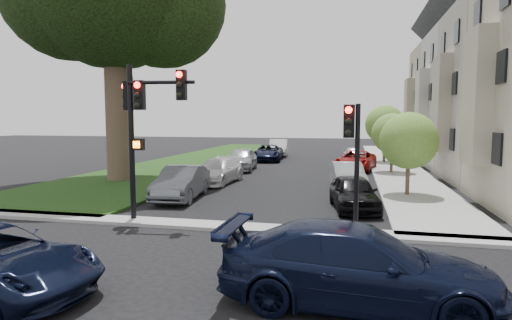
% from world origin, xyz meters
% --- Properties ---
extents(ground, '(140.00, 140.00, 0.00)m').
position_xyz_m(ground, '(0.00, 0.00, 0.00)').
color(ground, black).
rests_on(ground, ground).
extents(grass_strip, '(8.00, 44.00, 0.12)m').
position_xyz_m(grass_strip, '(-9.00, 24.00, 0.06)').
color(grass_strip, black).
rests_on(grass_strip, ground).
extents(sidewalk_right, '(3.50, 44.00, 0.12)m').
position_xyz_m(sidewalk_right, '(6.75, 24.00, 0.06)').
color(sidewalk_right, '#9E9E9E').
rests_on(sidewalk_right, ground).
extents(sidewalk_cross, '(60.00, 1.00, 0.12)m').
position_xyz_m(sidewalk_cross, '(0.00, 2.00, 0.06)').
color(sidewalk_cross, '#9E9E9E').
rests_on(sidewalk_cross, ground).
extents(house_c, '(7.70, 7.55, 15.97)m').
position_xyz_m(house_c, '(12.45, 23.00, 6.93)').
color(house_c, '#A99D93').
rests_on(house_c, ground).
extents(house_d, '(7.70, 7.55, 15.97)m').
position_xyz_m(house_d, '(12.45, 30.50, 6.93)').
color(house_d, gray).
rests_on(house_d, ground).
extents(small_tree_a, '(2.62, 2.62, 3.93)m').
position_xyz_m(small_tree_a, '(6.20, 9.36, 2.61)').
color(small_tree_a, brown).
rests_on(small_tree_a, ground).
extents(small_tree_b, '(2.66, 2.66, 3.99)m').
position_xyz_m(small_tree_b, '(6.20, 18.04, 2.65)').
color(small_tree_b, brown).
rests_on(small_tree_b, ground).
extents(small_tree_c, '(3.16, 3.16, 4.74)m').
position_xyz_m(small_tree_c, '(6.20, 25.13, 3.15)').
color(small_tree_c, brown).
rests_on(small_tree_c, ground).
extents(traffic_signal_main, '(2.68, 0.70, 5.47)m').
position_xyz_m(traffic_signal_main, '(-3.37, 2.24, 3.77)').
color(traffic_signal_main, black).
rests_on(traffic_signal_main, ground).
extents(traffic_signal_secondary, '(0.52, 0.42, 4.07)m').
position_xyz_m(traffic_signal_secondary, '(3.70, 2.19, 2.84)').
color(traffic_signal_secondary, black).
rests_on(traffic_signal_secondary, ground).
extents(car_cross_far, '(5.43, 2.32, 1.56)m').
position_xyz_m(car_cross_far, '(3.86, -3.04, 0.78)').
color(car_cross_far, black).
rests_on(car_cross_far, ground).
extents(car_parked_0, '(2.31, 4.26, 1.38)m').
position_xyz_m(car_parked_0, '(3.78, 5.93, 0.69)').
color(car_parked_0, black).
rests_on(car_parked_0, ground).
extents(car_parked_1, '(2.08, 4.37, 1.38)m').
position_xyz_m(car_parked_1, '(3.46, 10.91, 0.69)').
color(car_parked_1, '#999BA0').
rests_on(car_parked_1, ground).
extents(car_parked_2, '(3.19, 5.42, 1.42)m').
position_xyz_m(car_parked_2, '(3.90, 19.36, 0.71)').
color(car_parked_2, maroon).
rests_on(car_parked_2, ground).
extents(car_parked_3, '(1.94, 3.95, 1.30)m').
position_xyz_m(car_parked_3, '(3.69, 25.45, 0.65)').
color(car_parked_3, '#999BA0').
rests_on(car_parked_3, ground).
extents(car_parked_5, '(2.03, 4.67, 1.49)m').
position_xyz_m(car_parked_5, '(-3.79, 6.52, 0.75)').
color(car_parked_5, '#3F4247').
rests_on(car_parked_5, ground).
extents(car_parked_6, '(2.20, 4.84, 1.38)m').
position_xyz_m(car_parked_6, '(-3.71, 11.52, 0.69)').
color(car_parked_6, silver).
rests_on(car_parked_6, ground).
extents(car_parked_7, '(2.35, 4.82, 1.58)m').
position_xyz_m(car_parked_7, '(-3.95, 17.72, 0.79)').
color(car_parked_7, '#999BA0').
rests_on(car_parked_7, ground).
extents(car_parked_8, '(2.74, 5.21, 1.40)m').
position_xyz_m(car_parked_8, '(-3.45, 24.80, 0.70)').
color(car_parked_8, black).
rests_on(car_parked_8, ground).
extents(car_parked_9, '(2.30, 5.07, 1.61)m').
position_xyz_m(car_parked_9, '(-3.41, 29.81, 0.81)').
color(car_parked_9, silver).
rests_on(car_parked_9, ground).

